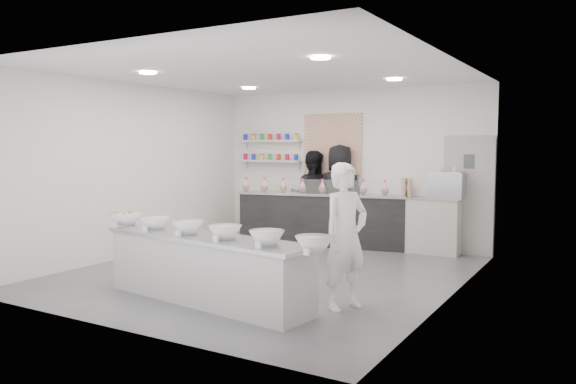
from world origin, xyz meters
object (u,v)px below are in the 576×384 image
object	(u,v)px
espresso_ledge	(422,225)
staff_right	(340,195)
espresso_machine	(447,186)
woman_prep	(346,236)
prep_counter	(207,269)
staff_left	(312,196)
back_bar	(322,219)

from	to	relation	value
espresso_ledge	staff_right	xyz separation A→B (m)	(-1.64, -0.00, 0.48)
espresso_ledge	espresso_machine	world-z (taller)	espresso_machine
woman_prep	espresso_ledge	bearing A→B (deg)	27.20
espresso_machine	staff_right	bearing A→B (deg)	-179.96
prep_counter	espresso_machine	distance (m)	4.89
espresso_machine	staff_left	distance (m)	2.70
prep_counter	staff_left	bearing A→B (deg)	108.77
back_bar	espresso_ledge	size ratio (longest dim) A/B	2.44
espresso_machine	woman_prep	xyz separation A→B (m)	(-0.18, -3.88, -0.36)
prep_counter	espresso_machine	xyz separation A→B (m)	(1.79, 4.48, 0.81)
woman_prep	staff_left	distance (m)	4.61
espresso_ledge	woman_prep	bearing A→B (deg)	-86.41
back_bar	woman_prep	size ratio (longest dim) A/B	1.89
prep_counter	back_bar	size ratio (longest dim) A/B	0.92
espresso_ledge	back_bar	bearing A→B (deg)	-172.43
prep_counter	woman_prep	distance (m)	1.77
woman_prep	staff_left	xyz separation A→B (m)	(-2.50, 3.87, 0.04)
back_bar	espresso_ledge	bearing A→B (deg)	-3.47
espresso_machine	staff_right	xyz separation A→B (m)	(-2.07, -0.00, -0.25)
back_bar	staff_right	bearing A→B (deg)	33.88
espresso_ledge	staff_right	size ratio (longest dim) A/B	0.69
espresso_machine	staff_right	size ratio (longest dim) A/B	0.31
staff_left	back_bar	bearing A→B (deg)	125.07
back_bar	woman_prep	world-z (taller)	woman_prep
prep_counter	staff_left	xyz separation A→B (m)	(-0.89, 4.47, 0.50)
back_bar	staff_right	xyz separation A→B (m)	(0.25, 0.25, 0.47)
prep_counter	espresso_machine	bearing A→B (deg)	75.75
espresso_machine	woman_prep	size ratio (longest dim) A/B	0.35
espresso_machine	staff_left	world-z (taller)	staff_left
prep_counter	back_bar	xyz separation A→B (m)	(-0.53, 4.22, 0.10)
espresso_machine	staff_left	xyz separation A→B (m)	(-2.68, -0.00, -0.31)
espresso_machine	staff_left	size ratio (longest dim) A/B	0.33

